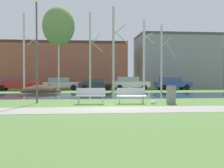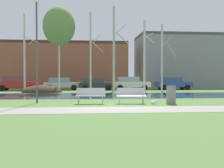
% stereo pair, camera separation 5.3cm
% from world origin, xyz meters
% --- Properties ---
extents(ground_plane, '(120.00, 120.00, 0.00)m').
position_xyz_m(ground_plane, '(0.00, 10.00, 0.00)').
color(ground_plane, '#517538').
extents(paved_path_strip, '(60.00, 2.49, 0.01)m').
position_xyz_m(paved_path_strip, '(0.00, -1.66, 0.01)').
color(paved_path_strip, gray).
rests_on(paved_path_strip, ground).
extents(river_band, '(80.00, 7.35, 0.01)m').
position_xyz_m(river_band, '(0.00, 8.46, 0.00)').
color(river_band, '#2D475B').
rests_on(river_band, ground).
extents(soil_mound, '(3.94, 2.95, 1.47)m').
position_xyz_m(soil_mound, '(-5.74, 13.78, 0.00)').
color(soil_mound, '#423021').
rests_on(soil_mound, ground).
extents(bench_left, '(1.64, 0.68, 0.87)m').
position_xyz_m(bench_left, '(-1.12, 1.28, 0.47)').
color(bench_left, '#B2B5B7').
rests_on(bench_left, ground).
extents(bench_right, '(1.64, 0.68, 0.87)m').
position_xyz_m(bench_right, '(1.13, 1.28, 0.47)').
color(bench_right, '#B2B5B7').
rests_on(bench_right, ground).
extents(trash_bin, '(0.55, 0.55, 0.99)m').
position_xyz_m(trash_bin, '(3.31, 0.96, 0.51)').
color(trash_bin, gray).
rests_on(trash_bin, ground).
extents(seagull, '(0.44, 0.16, 0.26)m').
position_xyz_m(seagull, '(2.24, 0.56, 0.13)').
color(seagull, white).
rests_on(seagull, ground).
extents(streetlamp, '(0.32, 0.32, 6.01)m').
position_xyz_m(streetlamp, '(-4.14, 1.99, 3.95)').
color(streetlamp, '#4C4C51').
rests_on(streetlamp, ground).
extents(birch_far_left, '(1.54, 2.47, 7.85)m').
position_xyz_m(birch_far_left, '(-7.45, 14.24, 3.99)').
color(birch_far_left, beige).
rests_on(birch_far_left, ground).
extents(birch_left, '(3.23, 3.23, 8.56)m').
position_xyz_m(birch_left, '(-4.09, 14.29, 6.62)').
color(birch_left, beige).
rests_on(birch_left, ground).
extents(birch_center_left, '(1.47, 2.42, 8.32)m').
position_xyz_m(birch_center_left, '(-0.90, 15.19, 4.20)').
color(birch_center_left, beige).
rests_on(birch_center_left, ground).
extents(birch_center, '(1.64, 2.77, 8.86)m').
position_xyz_m(birch_center, '(1.54, 14.88, 4.51)').
color(birch_center, '#BCB7A8').
rests_on(birch_center, ground).
extents(birch_center_right, '(1.20, 1.97, 7.49)m').
position_xyz_m(birch_center_right, '(4.75, 14.82, 3.83)').
color(birch_center_right, beige).
rests_on(birch_center_right, ground).
extents(birch_right, '(1.54, 2.40, 6.96)m').
position_xyz_m(birch_right, '(6.42, 13.98, 3.55)').
color(birch_right, beige).
rests_on(birch_right, ground).
extents(parked_van_nearest_red, '(4.77, 2.00, 1.60)m').
position_xyz_m(parked_van_nearest_red, '(-9.04, 17.89, 0.83)').
color(parked_van_nearest_red, maroon).
rests_on(parked_van_nearest_red, ground).
extents(parked_sedan_second_silver, '(4.19, 2.09, 1.47)m').
position_xyz_m(parked_sedan_second_silver, '(-4.29, 18.86, 0.77)').
color(parked_sedan_second_silver, '#B2B5BC').
rests_on(parked_sedan_second_silver, ground).
extents(parked_hatch_third_dark, '(4.10, 2.07, 1.35)m').
position_xyz_m(parked_hatch_third_dark, '(-0.31, 18.28, 0.73)').
color(parked_hatch_third_dark, '#282B30').
rests_on(parked_hatch_third_dark, ground).
extents(parked_wagon_fourth_white, '(4.43, 2.04, 1.55)m').
position_xyz_m(parked_wagon_fourth_white, '(3.84, 18.66, 0.81)').
color(parked_wagon_fourth_white, silver).
rests_on(parked_wagon_fourth_white, ground).
extents(parked_suv_fifth_blue, '(4.27, 2.07, 1.50)m').
position_xyz_m(parked_suv_fifth_blue, '(9.06, 18.73, 0.79)').
color(parked_suv_fifth_blue, '#2D4793').
rests_on(parked_suv_fifth_blue, ground).
extents(building_brick_low, '(17.64, 6.04, 6.54)m').
position_xyz_m(building_brick_low, '(-4.40, 27.13, 3.27)').
color(building_brick_low, brown).
rests_on(building_brick_low, ground).
extents(building_grey_warehouse, '(11.58, 7.36, 7.84)m').
position_xyz_m(building_grey_warehouse, '(12.18, 27.06, 3.92)').
color(building_grey_warehouse, gray).
rests_on(building_grey_warehouse, ground).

